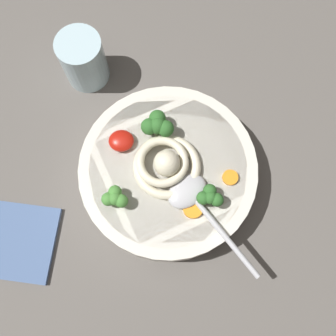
% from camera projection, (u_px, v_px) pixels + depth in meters
% --- Properties ---
extents(table_slab, '(1.25, 1.25, 0.04)m').
position_uv_depth(table_slab, '(184.00, 194.00, 0.64)').
color(table_slab, '#5B5651').
rests_on(table_slab, ground).
extents(soup_bowl, '(0.26, 0.26, 0.06)m').
position_uv_depth(soup_bowl, '(168.00, 173.00, 0.60)').
color(soup_bowl, silver).
rests_on(soup_bowl, table_slab).
extents(noodle_pile, '(0.11, 0.11, 0.04)m').
position_uv_depth(noodle_pile, '(166.00, 165.00, 0.56)').
color(noodle_pile, beige).
rests_on(noodle_pile, soup_bowl).
extents(soup_spoon, '(0.13, 0.16, 0.02)m').
position_uv_depth(soup_spoon, '(194.00, 199.00, 0.55)').
color(soup_spoon, '#B7B7BC').
rests_on(soup_spoon, soup_bowl).
extents(chili_sauce_dollop, '(0.04, 0.03, 0.02)m').
position_uv_depth(chili_sauce_dollop, '(121.00, 141.00, 0.57)').
color(chili_sauce_dollop, '#B2190F').
rests_on(chili_sauce_dollop, soup_bowl).
extents(broccoli_floret_center, '(0.04, 0.03, 0.03)m').
position_uv_depth(broccoli_floret_center, '(115.00, 198.00, 0.54)').
color(broccoli_floret_center, '#7A9E60').
rests_on(broccoli_floret_center, soup_bowl).
extents(broccoli_floret_near_spoon, '(0.05, 0.04, 0.04)m').
position_uv_depth(broccoli_floret_near_spoon, '(157.00, 125.00, 0.56)').
color(broccoli_floret_near_spoon, '#7A9E60').
rests_on(broccoli_floret_near_spoon, soup_bowl).
extents(broccoli_floret_far, '(0.04, 0.03, 0.03)m').
position_uv_depth(broccoli_floret_far, '(210.00, 197.00, 0.54)').
color(broccoli_floret_far, '#7A9E60').
rests_on(broccoli_floret_far, soup_bowl).
extents(carrot_slice_extra_b, '(0.03, 0.03, 0.01)m').
position_uv_depth(carrot_slice_extra_b, '(193.00, 209.00, 0.55)').
color(carrot_slice_extra_b, orange).
rests_on(carrot_slice_extra_b, soup_bowl).
extents(carrot_slice_left, '(0.02, 0.02, 0.01)m').
position_uv_depth(carrot_slice_left, '(230.00, 177.00, 0.57)').
color(carrot_slice_left, orange).
rests_on(carrot_slice_left, soup_bowl).
extents(drinking_glass, '(0.07, 0.07, 0.09)m').
position_uv_depth(drinking_glass, '(83.00, 60.00, 0.63)').
color(drinking_glass, silver).
rests_on(drinking_glass, table_slab).
extents(folded_napkin, '(0.18, 0.14, 0.01)m').
position_uv_depth(folded_napkin, '(3.00, 239.00, 0.60)').
color(folded_napkin, '#4C6693').
rests_on(folded_napkin, table_slab).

